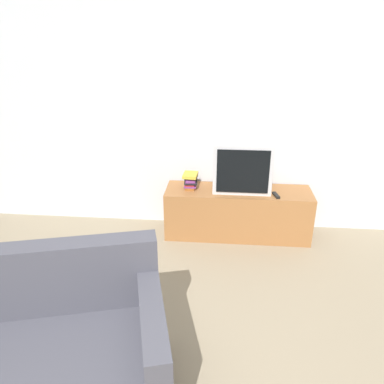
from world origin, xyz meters
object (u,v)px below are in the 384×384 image
(book_stack, at_px, (190,180))
(couch, at_px, (3,370))
(remote_on_stand, at_px, (276,195))
(television, at_px, (242,166))
(tv_stand, at_px, (237,213))

(book_stack, bearing_deg, couch, -110.96)
(book_stack, relative_size, remote_on_stand, 1.37)
(book_stack, bearing_deg, television, 2.76)
(couch, bearing_deg, tv_stand, 43.14)
(tv_stand, bearing_deg, remote_on_stand, -17.46)
(television, xyz_separation_m, couch, (-1.48, -2.40, -0.51))
(book_stack, bearing_deg, tv_stand, -1.78)
(television, relative_size, remote_on_stand, 4.07)
(couch, height_order, book_stack, couch)
(remote_on_stand, bearing_deg, couch, -129.71)
(couch, relative_size, book_stack, 9.93)
(tv_stand, height_order, television, television)
(television, xyz_separation_m, book_stack, (-0.57, -0.03, -0.18))
(tv_stand, distance_m, remote_on_stand, 0.51)
(remote_on_stand, bearing_deg, tv_stand, 162.54)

